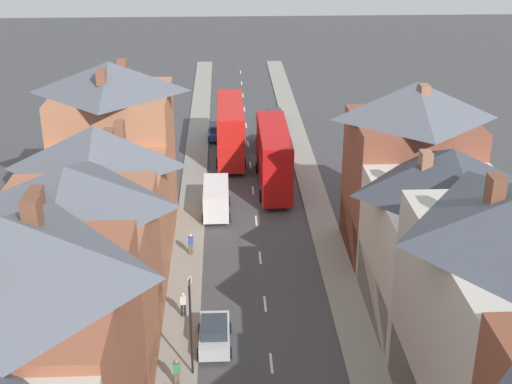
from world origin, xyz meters
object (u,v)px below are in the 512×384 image
object	(u,v)px
pedestrian_far_left	(191,243)
street_lamp	(191,322)
car_near_blue	(215,333)
car_parked_left_b	(279,138)
pedestrian_mid_right	(183,303)
double_decker_bus_mid_street	(274,156)
pedestrian_mid_left	(177,371)
double_decker_bus_lead	(230,129)
car_parked_left_a	(274,117)
delivery_van	(216,198)
car_near_silver	(266,139)
car_parked_right_a	(217,131)

from	to	relation	value
pedestrian_far_left	street_lamp	xyz separation A→B (m)	(0.59, -13.14, 2.21)
street_lamp	pedestrian_far_left	bearing A→B (deg)	92.59
car_near_blue	car_parked_left_b	world-z (taller)	car_near_blue
pedestrian_mid_right	pedestrian_far_left	xyz separation A→B (m)	(0.15, 7.80, 0.00)
double_decker_bus_mid_street	pedestrian_mid_right	size ratio (longest dim) A/B	6.71
car_near_blue	pedestrian_mid_left	xyz separation A→B (m)	(-1.92, -3.59, 0.21)
double_decker_bus_lead	double_decker_bus_mid_street	world-z (taller)	same
double_decker_bus_mid_street	car_near_blue	world-z (taller)	double_decker_bus_mid_street
pedestrian_mid_right	car_parked_left_a	bearing A→B (deg)	77.85
pedestrian_far_left	pedestrian_mid_right	bearing A→B (deg)	-91.09
double_decker_bus_mid_street	pedestrian_mid_right	xyz separation A→B (m)	(-6.78, -20.10, -1.78)
pedestrian_mid_left	delivery_van	bearing A→B (deg)	84.87
double_decker_bus_mid_street	pedestrian_mid_left	bearing A→B (deg)	-104.36
delivery_van	pedestrian_mid_left	world-z (taller)	delivery_van
double_decker_bus_mid_street	street_lamp	xyz separation A→B (m)	(-6.04, -25.44, 0.43)
car_near_blue	pedestrian_mid_right	xyz separation A→B (m)	(-1.89, 2.90, 0.21)
pedestrian_mid_left	pedestrian_mid_right	size ratio (longest dim) A/B	1.00
car_near_blue	pedestrian_mid_left	bearing A→B (deg)	-118.11
double_decker_bus_mid_street	car_near_blue	bearing A→B (deg)	-102.01
car_parked_left_b	pedestrian_far_left	distance (m)	24.29
car_near_blue	pedestrian_far_left	xyz separation A→B (m)	(-1.74, 10.70, 0.21)
car_near_blue	double_decker_bus_mid_street	bearing A→B (deg)	77.99
car_parked_left_a	pedestrian_far_left	bearing A→B (deg)	-104.93
car_parked_left_a	pedestrian_mid_right	distance (m)	38.45
car_near_silver	pedestrian_far_left	world-z (taller)	pedestrian_far_left
double_decker_bus_mid_street	car_near_silver	size ratio (longest dim) A/B	2.35
car_parked_right_a	delivery_van	xyz separation A→B (m)	(0.00, -18.30, 0.54)
pedestrian_far_left	car_parked_right_a	bearing A→B (deg)	86.06
car_near_silver	car_parked_left_a	world-z (taller)	car_near_silver
car_parked_left_b	pedestrian_mid_right	world-z (taller)	pedestrian_mid_right
street_lamp	double_decker_bus_lead	bearing A→B (deg)	85.76
car_parked_left_a	street_lamp	world-z (taller)	street_lamp
car_parked_left_b	pedestrian_far_left	xyz separation A→B (m)	(-7.94, -22.96, 0.23)
double_decker_bus_lead	car_parked_right_a	distance (m)	6.04
double_decker_bus_lead	pedestrian_mid_right	xyz separation A→B (m)	(-3.18, -27.59, -1.78)
car_near_blue	car_parked_left_a	size ratio (longest dim) A/B	0.95
car_parked_right_a	pedestrian_far_left	bearing A→B (deg)	-93.94
car_near_silver	pedestrian_far_left	bearing A→B (deg)	-106.40
pedestrian_mid_right	delivery_van	bearing A→B (deg)	82.73
double_decker_bus_lead	delivery_van	world-z (taller)	double_decker_bus_lead
pedestrian_mid_right	car_parked_left_b	bearing A→B (deg)	75.26
double_decker_bus_mid_street	car_near_blue	size ratio (longest dim) A/B	2.75
car_near_blue	car_parked_left_a	distance (m)	40.96
car_parked_left_a	pedestrian_mid_left	bearing A→B (deg)	-100.43
pedestrian_mid_left	pedestrian_far_left	world-z (taller)	same
pedestrian_mid_right	pedestrian_far_left	world-z (taller)	same
delivery_van	pedestrian_far_left	world-z (taller)	delivery_van
double_decker_bus_lead	pedestrian_mid_right	distance (m)	27.83
double_decker_bus_lead	car_parked_left_b	bearing A→B (deg)	32.79
car_parked_left_a	car_parked_left_b	bearing A→B (deg)	-90.00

